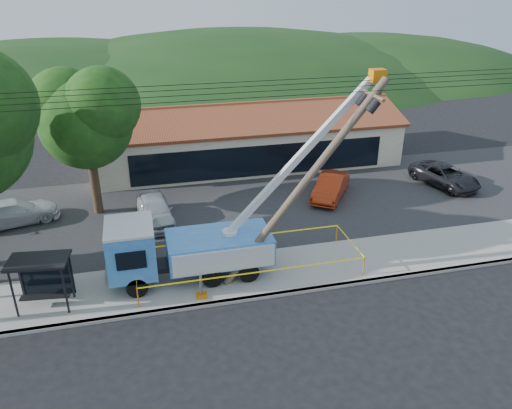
{
  "coord_description": "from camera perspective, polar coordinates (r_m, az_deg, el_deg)",
  "views": [
    {
      "loc": [
        -4.21,
        -16.03,
        13.43
      ],
      "look_at": [
        0.96,
        5.0,
        3.34
      ],
      "focal_mm": 35.0,
      "sensor_mm": 36.0,
      "label": 1
    }
  ],
  "objects": [
    {
      "name": "parking_lot",
      "position": [
        31.34,
        -4.76,
        -0.37
      ],
      "size": [
        60.0,
        12.0,
        0.1
      ],
      "primitive_type": "cube",
      "color": "#28282B",
      "rests_on": "ground"
    },
    {
      "name": "tree_lot",
      "position": [
        30.04,
        -18.99,
        9.74
      ],
      "size": [
        6.3,
        5.6,
        8.94
      ],
      "color": "#332316",
      "rests_on": "ground"
    },
    {
      "name": "caution_tape",
      "position": [
        24.3,
        -0.91,
        -6.06
      ],
      "size": [
        10.68,
        3.49,
        1.01
      ],
      "color": "orange",
      "rests_on": "ground"
    },
    {
      "name": "car_silver",
      "position": [
        30.0,
        -11.3,
        -2.13
      ],
      "size": [
        2.23,
        4.73,
        1.56
      ],
      "primitive_type": "imported",
      "rotation": [
        0.0,
        0.0,
        0.08
      ],
      "color": "silver",
      "rests_on": "ground"
    },
    {
      "name": "leaning_pole",
      "position": [
        22.39,
        6.2,
        3.26
      ],
      "size": [
        7.43,
        1.97,
        9.4
      ],
      "color": "brown",
      "rests_on": "ground"
    },
    {
      "name": "car_dark",
      "position": [
        36.85,
        20.58,
        1.95
      ],
      "size": [
        3.59,
        5.47,
        1.4
      ],
      "primitive_type": "imported",
      "rotation": [
        0.0,
        0.0,
        0.27
      ],
      "color": "black",
      "rests_on": "ground"
    },
    {
      "name": "curb",
      "position": [
        22.91,
        -0.6,
        -10.67
      ],
      "size": [
        60.0,
        0.25,
        0.15
      ],
      "primitive_type": "cube",
      "color": "#A8A49D",
      "rests_on": "ground"
    },
    {
      "name": "sidewalk",
      "position": [
        24.44,
        -1.63,
        -8.15
      ],
      "size": [
        60.0,
        4.0,
        0.15
      ],
      "primitive_type": "cube",
      "color": "#A8A49D",
      "rests_on": "ground"
    },
    {
      "name": "hill_east",
      "position": [
        79.98,
        12.14,
        14.79
      ],
      "size": [
        72.8,
        52.0,
        26.0
      ],
      "primitive_type": "ellipsoid",
      "color": "#143513",
      "rests_on": "ground"
    },
    {
      "name": "car_red",
      "position": [
        33.01,
        8.45,
        0.69
      ],
      "size": [
        3.9,
        4.63,
        1.5
      ],
      "primitive_type": "imported",
      "rotation": [
        0.0,
        0.0,
        -0.61
      ],
      "color": "#A72D10",
      "rests_on": "ground"
    },
    {
      "name": "utility_truck",
      "position": [
        23.65,
        -7.89,
        -4.65
      ],
      "size": [
        12.85,
        4.12,
        9.44
      ],
      "color": "black",
      "rests_on": "ground"
    },
    {
      "name": "ground",
      "position": [
        21.33,
        0.73,
        -14.03
      ],
      "size": [
        120.0,
        120.0,
        0.0
      ],
      "primitive_type": "plane",
      "color": "black",
      "rests_on": "ground"
    },
    {
      "name": "car_white",
      "position": [
        32.47,
        -25.68,
        -2.1
      ],
      "size": [
        5.31,
        3.35,
        1.43
      ],
      "primitive_type": "imported",
      "rotation": [
        0.0,
        0.0,
        1.86
      ],
      "color": "silver",
      "rests_on": "ground"
    },
    {
      "name": "strip_mall",
      "position": [
        38.7,
        -0.93,
        7.62
      ],
      "size": [
        22.5,
        8.53,
        4.67
      ],
      "color": "beige",
      "rests_on": "ground"
    },
    {
      "name": "bus_shelter",
      "position": [
        23.34,
        -23.35,
        -6.94
      ],
      "size": [
        2.63,
        1.79,
        2.38
      ],
      "rotation": [
        0.0,
        0.0,
        -0.11
      ],
      "color": "black",
      "rests_on": "ground"
    },
    {
      "name": "hill_west",
      "position": [
        73.09,
        -22.62,
        12.55
      ],
      "size": [
        78.4,
        56.0,
        28.0
      ],
      "primitive_type": "ellipsoid",
      "color": "#143513",
      "rests_on": "ground"
    },
    {
      "name": "hill_center",
      "position": [
        73.67,
        -2.54,
        14.46
      ],
      "size": [
        89.6,
        64.0,
        32.0
      ],
      "primitive_type": "ellipsoid",
      "color": "#143513",
      "rests_on": "ground"
    }
  ]
}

